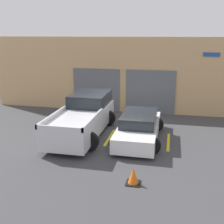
{
  "coord_description": "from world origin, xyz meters",
  "views": [
    {
      "loc": [
        2.72,
        -13.64,
        4.7
      ],
      "look_at": [
        0.0,
        -1.08,
        1.1
      ],
      "focal_mm": 45.0,
      "sensor_mm": 36.0,
      "label": 1
    }
  ],
  "objects": [
    {
      "name": "traffic_cone",
      "position": [
        1.67,
        -5.53,
        0.25
      ],
      "size": [
        0.47,
        0.47,
        0.55
      ],
      "color": "black",
      "rests_on": "ground"
    },
    {
      "name": "pickup_truck",
      "position": [
        -1.35,
        -1.29,
        0.84
      ],
      "size": [
        2.54,
        5.48,
        1.78
      ],
      "color": "silver",
      "rests_on": "ground"
    },
    {
      "name": "ground_plane",
      "position": [
        0.0,
        0.0,
        0.0
      ],
      "size": [
        28.0,
        28.0,
        0.0
      ],
      "primitive_type": "plane",
      "color": "#3D3D3F"
    },
    {
      "name": "parking_stripe_left",
      "position": [
        0.0,
        -1.58,
        0.0
      ],
      "size": [
        0.12,
        2.2,
        0.01
      ],
      "primitive_type": "cube",
      "color": "gold",
      "rests_on": "ground"
    },
    {
      "name": "parking_stripe_centre",
      "position": [
        2.71,
        -1.58,
        0.0
      ],
      "size": [
        0.12,
        2.2,
        0.01
      ],
      "primitive_type": "cube",
      "color": "gold",
      "rests_on": "ground"
    },
    {
      "name": "sedan_white",
      "position": [
        1.35,
        -1.55,
        0.59
      ],
      "size": [
        2.15,
        4.48,
        1.23
      ],
      "color": "white",
      "rests_on": "ground"
    },
    {
      "name": "parking_stripe_far_left",
      "position": [
        -2.71,
        -1.58,
        0.0
      ],
      "size": [
        0.12,
        2.2,
        0.01
      ],
      "primitive_type": "cube",
      "color": "gold",
      "rests_on": "ground"
    },
    {
      "name": "shophouse_building",
      "position": [
        -0.0,
        3.29,
        2.24
      ],
      "size": [
        17.34,
        0.68,
        4.53
      ],
      "color": "tan",
      "rests_on": "ground"
    }
  ]
}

